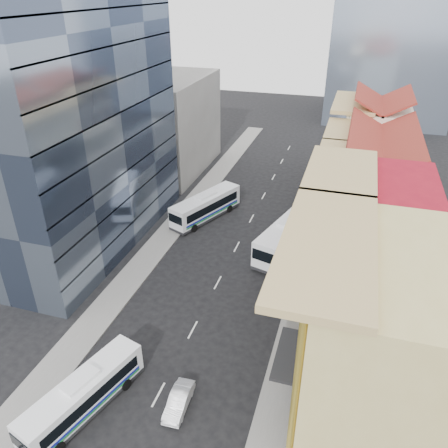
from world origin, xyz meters
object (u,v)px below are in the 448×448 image
(shophouse_tan, at_px, (376,334))
(sedan_right, at_px, (179,401))
(office_tower, at_px, (67,108))
(bus_right, at_px, (288,234))
(bus_left_near, at_px, (83,394))
(bus_left_far, at_px, (206,206))

(shophouse_tan, bearing_deg, sedan_right, -159.65)
(office_tower, bearing_deg, bus_right, 10.54)
(office_tower, xyz_separation_m, bus_right, (22.50, 4.19, -13.11))
(bus_left_near, height_order, bus_left_far, bus_left_far)
(sedan_right, bearing_deg, bus_left_far, 102.78)
(office_tower, distance_m, sedan_right, 30.08)
(bus_left_near, xyz_separation_m, bus_left_far, (-1.25, 29.02, 0.18))
(bus_right, xyz_separation_m, sedan_right, (-3.68, -22.70, -1.29))
(bus_left_near, xyz_separation_m, sedan_right, (6.07, 2.06, -0.92))
(office_tower, distance_m, bus_left_far, 19.50)
(shophouse_tan, relative_size, office_tower, 0.47)
(shophouse_tan, distance_m, office_tower, 35.19)
(bus_left_far, bearing_deg, sedan_right, -51.87)
(office_tower, height_order, bus_left_far, office_tower)
(bus_left_near, distance_m, bus_left_far, 29.05)
(bus_left_far, xyz_separation_m, bus_right, (11.00, -4.25, 0.19))
(bus_left_near, xyz_separation_m, bus_right, (9.75, 24.77, 0.37))
(bus_left_far, bearing_deg, office_tower, -120.79)
(shophouse_tan, distance_m, bus_right, 20.49)
(office_tower, height_order, bus_right, office_tower)
(bus_left_near, bearing_deg, office_tower, 138.23)
(office_tower, relative_size, bus_left_far, 2.83)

